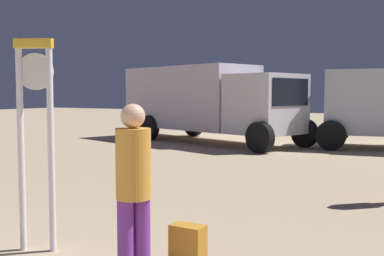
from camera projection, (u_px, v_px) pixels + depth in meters
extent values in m
cylinder|color=white|center=(21.00, 151.00, 5.09)|extent=(0.07, 0.07, 2.19)
cylinder|color=white|center=(51.00, 151.00, 5.05)|extent=(0.07, 0.07, 2.19)
cube|color=yellow|center=(33.00, 43.00, 4.99)|extent=(0.41, 0.24, 0.10)
cylinder|color=silver|center=(35.00, 72.00, 5.04)|extent=(0.37, 0.20, 0.39)
cube|color=black|center=(36.00, 72.00, 5.06)|extent=(0.03, 0.02, 0.09)
cube|color=black|center=(36.00, 72.00, 5.06)|extent=(0.10, 0.06, 0.13)
cylinder|color=purple|center=(126.00, 243.00, 4.15)|extent=(0.15, 0.15, 0.79)
cylinder|color=purple|center=(142.00, 241.00, 4.22)|extent=(0.15, 0.15, 0.79)
cylinder|color=gold|center=(133.00, 164.00, 4.13)|extent=(0.31, 0.31, 0.62)
sphere|color=#E6B18F|center=(133.00, 116.00, 4.10)|extent=(0.22, 0.22, 0.22)
cube|color=orange|center=(188.00, 248.00, 4.51)|extent=(0.33, 0.19, 0.46)
cube|color=#BB8D1B|center=(194.00, 252.00, 4.62)|extent=(0.23, 0.04, 0.20)
cube|color=silver|center=(356.00, 102.00, 14.96)|extent=(2.10, 2.45, 1.99)
cube|color=black|center=(327.00, 89.00, 15.25)|extent=(0.33, 1.83, 0.87)
cylinder|color=black|center=(337.00, 130.00, 16.36)|extent=(0.93, 0.39, 0.90)
cylinder|color=black|center=(331.00, 135.00, 14.18)|extent=(0.93, 0.39, 0.90)
cube|color=silver|center=(190.00, 98.00, 17.30)|extent=(5.52, 3.60, 2.21)
cube|color=silver|center=(266.00, 104.00, 14.70)|extent=(2.40, 2.53, 1.86)
cube|color=black|center=(291.00, 92.00, 13.97)|extent=(0.55, 1.67, 0.82)
cylinder|color=black|center=(260.00, 137.00, 13.51)|extent=(0.93, 0.51, 0.90)
cylinder|color=black|center=(305.00, 133.00, 14.99)|extent=(0.93, 0.51, 0.90)
cylinder|color=black|center=(149.00, 128.00, 17.39)|extent=(0.93, 0.51, 0.90)
cylinder|color=black|center=(193.00, 125.00, 18.87)|extent=(0.93, 0.51, 0.90)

